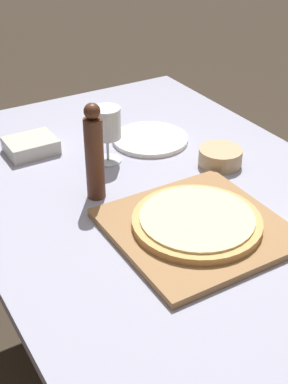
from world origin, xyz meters
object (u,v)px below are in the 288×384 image
(pizza, at_px, (197,221))
(pepper_mill, at_px, (94,154))
(wine_glass, at_px, (107,125))
(small_bowl, at_px, (220,157))

(pizza, relative_size, pepper_mill, 1.18)
(wine_glass, bearing_deg, pepper_mill, -126.26)
(wine_glass, bearing_deg, small_bowl, -34.32)
(pizza, bearing_deg, pepper_mill, 117.43)
(pepper_mill, distance_m, wine_glass, 0.19)
(wine_glass, distance_m, small_bowl, 0.33)
(small_bowl, bearing_deg, wine_glass, 145.68)
(pepper_mill, bearing_deg, small_bowl, -4.09)
(wine_glass, relative_size, small_bowl, 1.33)
(pizza, xyz_separation_m, wine_glass, (-0.02, 0.41, 0.08))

